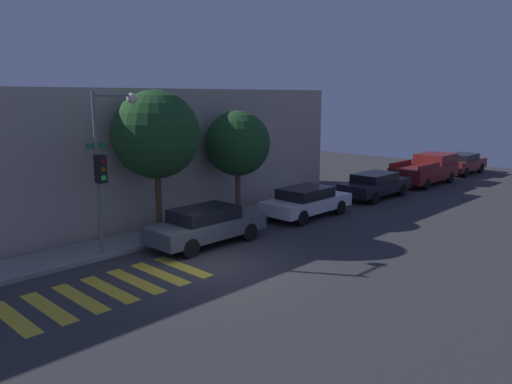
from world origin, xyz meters
The scene contains 12 objects.
ground_plane centered at (0.00, 0.00, 0.00)m, with size 60.00×60.00×0.00m, color #333335.
sidewalk centered at (0.00, 4.20, 0.07)m, with size 26.00×2.01×0.14m, color gray.
building_row centered at (0.00, 8.61, 2.84)m, with size 26.00×6.00×5.67m, color #A89E8E.
crosswalk centered at (-3.30, 0.80, 0.00)m, with size 5.66×2.60×0.00m.
traffic_light_pole centered at (-1.67, 3.37, 3.54)m, with size 1.95×0.56×5.54m.
sedan_near_corner centered at (1.45, 2.10, 0.75)m, with size 4.55×1.76×1.40m.
sedan_middle centered at (7.33, 2.10, 0.73)m, with size 4.47×1.87×1.36m.
sedan_far_end centered at (13.22, 2.10, 0.73)m, with size 4.66×1.81×1.35m.
pickup_truck centered at (19.28, 2.10, 0.91)m, with size 5.35×2.10×1.78m.
sedan_tail_of_row centered at (24.82, 2.10, 0.77)m, with size 4.53×1.76×1.42m.
tree_near_corner centered at (0.91, 4.27, 3.94)m, with size 3.32×3.32×5.61m.
tree_midblock centered at (5.15, 4.27, 3.31)m, with size 2.86×2.86×4.75m.
Camera 1 is at (-10.00, -11.44, 5.38)m, focal length 35.00 mm.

